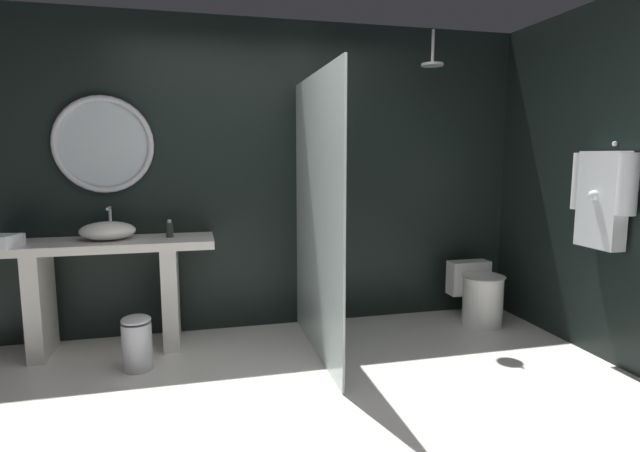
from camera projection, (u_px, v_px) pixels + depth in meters
name	position (u px, v px, depth m)	size (l,w,h in m)	color
ground_plane	(314.00, 437.00, 2.68)	(5.76, 5.76, 0.00)	silver
back_wall_panel	(263.00, 177.00, 4.32)	(4.80, 0.10, 2.60)	black
side_wall_right	(594.00, 180.00, 3.79)	(0.10, 2.47, 2.60)	black
vanity_counter	(106.00, 278.00, 3.82)	(1.61, 0.50, 0.85)	silver
vessel_sink	(108.00, 231.00, 3.79)	(0.40, 0.33, 0.24)	white
tumbler_cup	(20.00, 239.00, 3.59)	(0.07, 0.07, 0.08)	silver
soap_dispenser	(170.00, 229.00, 3.91)	(0.05, 0.05, 0.14)	#282D28
round_wall_mirror	(103.00, 144.00, 3.90)	(0.75, 0.05, 0.75)	#B7B7BC
shower_glass_panel	(317.00, 217.00, 3.69)	(0.02, 1.43, 2.07)	silver
rain_shower_head	(432.00, 61.00, 4.12)	(0.18, 0.18, 0.29)	#B7B7BC
hanging_bathrobe	(602.00, 194.00, 3.53)	(0.20, 0.54, 0.75)	#B7B7BC
toilet	(479.00, 294.00, 4.47)	(0.38, 0.52, 0.52)	white
waste_bin	(137.00, 342.00, 3.50)	(0.20, 0.20, 0.39)	#B7B7BC
folded_hand_towel	(0.00, 241.00, 3.48)	(0.22, 0.18, 0.09)	white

